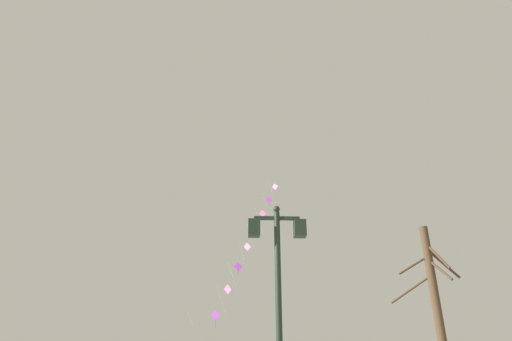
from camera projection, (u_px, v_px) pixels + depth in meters
The scene contains 3 objects.
twin_lantern_lamp_post at pixel (278, 265), 9.49m from camera, with size 1.37×0.28×4.65m.
kite_train at pixel (247, 248), 24.72m from camera, with size 5.03×9.43×13.04m.
bare_tree at pixel (437, 308), 11.89m from camera, with size 2.15×1.31×4.98m.
Camera 1 is at (0.64, -1.88, 1.33)m, focal length 29.19 mm.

